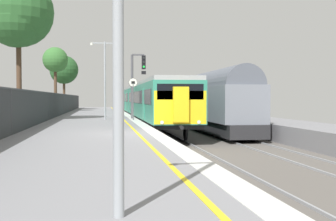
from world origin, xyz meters
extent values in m
cube|color=gray|center=(-2.50, 0.00, -0.50)|extent=(6.40, 110.00, 1.00)
cube|color=silver|center=(0.40, 0.00, 0.01)|extent=(0.60, 110.00, 0.01)
cube|color=yellow|center=(-0.35, 0.00, 0.01)|extent=(0.12, 110.00, 0.01)
cube|color=#56514C|center=(6.20, 0.00, -1.10)|extent=(11.00, 110.00, 0.20)
cube|color=gray|center=(1.38, 0.00, -0.96)|extent=(0.07, 110.00, 0.08)
cube|color=gray|center=(2.82, 0.00, -0.96)|extent=(0.07, 110.00, 0.08)
cube|color=gray|center=(5.38, 0.00, -0.96)|extent=(0.07, 110.00, 0.08)
cube|color=gray|center=(6.82, 0.00, -0.96)|extent=(0.07, 110.00, 0.08)
cube|color=#2D846B|center=(2.10, 13.15, 1.27)|extent=(2.80, 19.67, 2.30)
cube|color=black|center=(2.10, 13.15, -0.01)|extent=(2.64, 19.07, 0.25)
cube|color=#999E9E|center=(2.10, 13.15, 2.54)|extent=(2.68, 19.67, 0.24)
cube|color=black|center=(0.69, 13.15, 1.57)|extent=(0.02, 18.07, 0.84)
cube|color=teal|center=(0.69, 8.23, 1.17)|extent=(0.03, 1.10, 1.90)
cube|color=teal|center=(0.69, 18.07, 1.17)|extent=(0.03, 1.10, 1.90)
cylinder|color=black|center=(1.32, 5.91, -0.50)|extent=(0.12, 0.84, 0.84)
cylinder|color=black|center=(2.88, 5.91, -0.50)|extent=(0.12, 0.84, 0.84)
cylinder|color=black|center=(1.32, 20.38, -0.50)|extent=(0.12, 0.84, 0.84)
cylinder|color=black|center=(2.88, 20.38, -0.50)|extent=(0.12, 0.84, 0.84)
cube|color=#2D846B|center=(2.10, 33.42, 1.27)|extent=(2.80, 19.67, 2.30)
cube|color=black|center=(2.10, 33.42, -0.01)|extent=(2.64, 19.07, 0.25)
cube|color=#999E9E|center=(2.10, 33.42, 2.54)|extent=(2.68, 19.67, 0.24)
cube|color=black|center=(0.69, 33.42, 1.57)|extent=(0.02, 18.07, 0.84)
cube|color=teal|center=(0.69, 28.50, 1.17)|extent=(0.03, 1.10, 1.90)
cube|color=teal|center=(0.69, 38.34, 1.17)|extent=(0.03, 1.10, 1.90)
cylinder|color=black|center=(1.32, 26.18, -0.50)|extent=(0.12, 0.84, 0.84)
cylinder|color=black|center=(2.88, 26.18, -0.50)|extent=(0.12, 0.84, 0.84)
cylinder|color=black|center=(1.32, 40.66, -0.50)|extent=(0.12, 0.84, 0.84)
cylinder|color=black|center=(2.88, 40.66, -0.50)|extent=(0.12, 0.84, 0.84)
cube|color=yellow|center=(2.10, 3.35, 1.02)|extent=(2.70, 0.10, 1.70)
cube|color=black|center=(2.10, 3.34, 1.82)|extent=(2.40, 0.08, 0.80)
cube|color=yellow|center=(2.10, 3.21, 1.17)|extent=(0.80, 0.24, 1.80)
cylinder|color=white|center=(1.15, 3.29, 0.27)|extent=(0.18, 0.06, 0.18)
cylinder|color=white|center=(3.05, 3.29, 0.27)|extent=(0.18, 0.06, 0.18)
cylinder|color=black|center=(2.10, 3.06, 0.02)|extent=(0.20, 0.35, 0.20)
cube|color=black|center=(2.10, 33.42, 2.79)|extent=(0.60, 0.90, 0.20)
cube|color=#232326|center=(6.10, 11.35, -0.38)|extent=(2.30, 14.49, 0.79)
cube|color=slate|center=(6.10, 11.35, 1.13)|extent=(2.60, 13.69, 2.23)
cylinder|color=#515660|center=(6.10, 11.35, 2.25)|extent=(2.39, 13.29, 2.39)
cylinder|color=black|center=(5.32, 6.10, -0.50)|extent=(0.12, 0.84, 0.84)
cylinder|color=black|center=(6.88, 6.10, -0.50)|extent=(0.12, 0.84, 0.84)
cylinder|color=black|center=(5.32, 16.60, -0.50)|extent=(0.12, 0.84, 0.84)
cylinder|color=black|center=(6.88, 16.60, -0.50)|extent=(0.12, 0.84, 0.84)
cube|color=#232326|center=(6.10, 26.64, -0.38)|extent=(2.30, 14.49, 0.79)
cube|color=slate|center=(6.10, 26.64, 1.13)|extent=(2.60, 13.69, 2.23)
cylinder|color=#515660|center=(6.10, 26.64, 2.25)|extent=(2.39, 13.29, 2.39)
cylinder|color=black|center=(5.32, 21.40, -0.50)|extent=(0.12, 0.84, 0.84)
cylinder|color=black|center=(6.88, 21.40, -0.50)|extent=(0.12, 0.84, 0.84)
cylinder|color=black|center=(5.32, 31.89, -0.50)|extent=(0.12, 0.84, 0.84)
cylinder|color=black|center=(6.88, 31.89, -0.50)|extent=(0.12, 0.84, 0.84)
cylinder|color=#47474C|center=(0.35, 13.20, 2.33)|extent=(0.18, 0.18, 4.67)
cube|color=#47474C|center=(0.80, 13.20, 4.67)|extent=(0.90, 0.12, 0.12)
cube|color=black|center=(1.20, 13.20, 4.12)|extent=(0.28, 0.20, 1.00)
cylinder|color=black|center=(1.20, 13.08, 4.44)|extent=(0.16, 0.04, 0.16)
cylinder|color=black|center=(1.20, 13.08, 4.12)|extent=(0.16, 0.04, 0.16)
cylinder|color=#19D83F|center=(1.20, 13.08, 3.80)|extent=(0.16, 0.04, 0.16)
cube|color=black|center=(1.20, 13.20, 3.37)|extent=(0.32, 0.16, 0.24)
cylinder|color=#59595B|center=(0.25, 10.82, 1.25)|extent=(0.08, 0.08, 2.50)
cylinder|color=black|center=(0.25, 10.81, 2.55)|extent=(0.59, 0.02, 0.59)
cylinder|color=silver|center=(0.25, 10.80, 2.55)|extent=(0.56, 0.02, 0.56)
cube|color=black|center=(0.25, 10.79, 2.55)|extent=(0.24, 0.01, 0.18)
cylinder|color=#93999E|center=(-1.63, -12.45, 2.60)|extent=(0.14, 0.14, 5.20)
cylinder|color=#93999E|center=(-1.63, 12.26, 2.72)|extent=(0.14, 0.14, 5.45)
cube|color=#93999E|center=(-1.18, 12.26, 5.35)|extent=(0.90, 0.08, 0.08)
cylinder|color=silver|center=(-0.73, 12.26, 5.27)|extent=(0.20, 0.20, 0.18)
cube|color=#93999E|center=(-2.08, 12.26, 5.35)|extent=(0.90, 0.08, 0.08)
cylinder|color=silver|center=(-2.53, 12.26, 5.27)|extent=(0.20, 0.20, 0.18)
cube|color=#282B2D|center=(-5.45, 0.00, 0.94)|extent=(0.03, 99.00, 1.88)
cube|color=#38383D|center=(-5.45, 0.00, 1.88)|extent=(0.06, 99.00, 0.06)
cylinder|color=#38383D|center=(-5.45, 0.00, 0.94)|extent=(0.07, 0.07, 1.88)
cylinder|color=#38383D|center=(-5.45, 11.69, 0.94)|extent=(0.07, 0.07, 1.88)
cylinder|color=#38383D|center=(-5.45, 23.38, 0.94)|extent=(0.07, 0.07, 1.88)
cylinder|color=#38383D|center=(-5.45, 35.06, 0.94)|extent=(0.07, 0.07, 1.88)
cylinder|color=#38383D|center=(-5.45, 46.75, 0.94)|extent=(0.07, 0.07, 1.88)
cylinder|color=#473323|center=(-7.14, 10.80, 2.90)|extent=(0.33, 0.33, 5.81)
sphere|color=#285628|center=(-7.14, 10.80, 7.05)|extent=(4.51, 4.51, 4.51)
sphere|color=#285628|center=(-7.23, 10.38, 6.48)|extent=(3.54, 3.54, 3.54)
cylinder|color=#473323|center=(-7.08, 31.84, 2.56)|extent=(0.34, 0.34, 5.11)
sphere|color=#33662D|center=(-7.08, 31.84, 5.89)|extent=(2.84, 2.84, 2.84)
sphere|color=#33662D|center=(-6.68, 32.09, 5.54)|extent=(1.87, 1.87, 1.87)
cylinder|color=#473323|center=(-6.81, 39.79, 2.13)|extent=(0.32, 0.32, 4.25)
sphere|color=#234C23|center=(-6.81, 39.79, 5.29)|extent=(3.77, 3.77, 3.77)
sphere|color=#234C23|center=(-7.36, 39.48, 4.82)|extent=(2.35, 2.35, 2.35)
camera|label=1|loc=(-1.83, -17.71, 1.48)|focal=45.15mm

